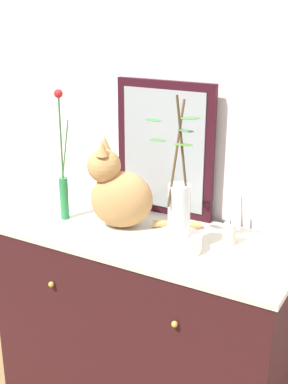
{
  "coord_description": "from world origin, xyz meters",
  "views": [
    {
      "loc": [
        0.96,
        -1.67,
        1.71
      ],
      "look_at": [
        0.0,
        0.0,
        1.01
      ],
      "focal_mm": 48.35,
      "sensor_mm": 36.0,
      "label": 1
    }
  ],
  "objects_px": {
    "vase_slim_green": "(63,180)",
    "candle_pillar": "(230,234)",
    "mirror_leaning": "(164,149)",
    "bowl_porcelain": "(178,242)",
    "sideboard": "(144,321)",
    "vase_glass_clear": "(179,204)",
    "cat_sitting": "(119,192)"
  },
  "relations": [
    {
      "from": "mirror_leaning",
      "to": "bowl_porcelain",
      "type": "distance_m",
      "value": 0.46
    },
    {
      "from": "sideboard",
      "to": "cat_sitting",
      "type": "height_order",
      "value": "cat_sitting"
    },
    {
      "from": "vase_slim_green",
      "to": "candle_pillar",
      "type": "bearing_deg",
      "value": 8.77
    },
    {
      "from": "cat_sitting",
      "to": "vase_slim_green",
      "type": "bearing_deg",
      "value": -170.26
    },
    {
      "from": "vase_slim_green",
      "to": "candle_pillar",
      "type": "height_order",
      "value": "vase_slim_green"
    },
    {
      "from": "sideboard",
      "to": "cat_sitting",
      "type": "bearing_deg",
      "value": 175.02
    },
    {
      "from": "mirror_leaning",
      "to": "vase_slim_green",
      "type": "xyz_separation_m",
      "value": [
        -0.34,
        -0.27,
        -0.12
      ]
    },
    {
      "from": "cat_sitting",
      "to": "bowl_porcelain",
      "type": "height_order",
      "value": "cat_sitting"
    },
    {
      "from": "mirror_leaning",
      "to": "vase_glass_clear",
      "type": "relative_size",
      "value": 1.11
    },
    {
      "from": "sideboard",
      "to": "vase_glass_clear",
      "type": "xyz_separation_m",
      "value": [
        0.19,
        -0.07,
        0.6
      ]
    },
    {
      "from": "sideboard",
      "to": "candle_pillar",
      "type": "bearing_deg",
      "value": 13.03
    },
    {
      "from": "candle_pillar",
      "to": "mirror_leaning",
      "type": "bearing_deg",
      "value": 156.82
    },
    {
      "from": "mirror_leaning",
      "to": "bowl_porcelain",
      "type": "bearing_deg",
      "value": -53.8
    },
    {
      "from": "candle_pillar",
      "to": "vase_slim_green",
      "type": "bearing_deg",
      "value": -171.23
    },
    {
      "from": "cat_sitting",
      "to": "sideboard",
      "type": "bearing_deg",
      "value": -4.98
    },
    {
      "from": "cat_sitting",
      "to": "vase_slim_green",
      "type": "relative_size",
      "value": 0.81
    },
    {
      "from": "vase_slim_green",
      "to": "mirror_leaning",
      "type": "bearing_deg",
      "value": 38.23
    },
    {
      "from": "vase_slim_green",
      "to": "bowl_porcelain",
      "type": "relative_size",
      "value": 3.12
    },
    {
      "from": "cat_sitting",
      "to": "candle_pillar",
      "type": "bearing_deg",
      "value": 8.25
    },
    {
      "from": "cat_sitting",
      "to": "candle_pillar",
      "type": "relative_size",
      "value": 4.69
    },
    {
      "from": "cat_sitting",
      "to": "vase_glass_clear",
      "type": "relative_size",
      "value": 0.86
    },
    {
      "from": "sideboard",
      "to": "vase_slim_green",
      "type": "bearing_deg",
      "value": -175.11
    },
    {
      "from": "mirror_leaning",
      "to": "candle_pillar",
      "type": "bearing_deg",
      "value": -23.18
    },
    {
      "from": "mirror_leaning",
      "to": "candle_pillar",
      "type": "distance_m",
      "value": 0.48
    },
    {
      "from": "vase_slim_green",
      "to": "bowl_porcelain",
      "type": "bearing_deg",
      "value": -3.42
    },
    {
      "from": "bowl_porcelain",
      "to": "vase_glass_clear",
      "type": "distance_m",
      "value": 0.15
    },
    {
      "from": "vase_glass_clear",
      "to": "mirror_leaning",
      "type": "bearing_deg",
      "value": 125.97
    },
    {
      "from": "mirror_leaning",
      "to": "cat_sitting",
      "type": "bearing_deg",
      "value": -111.81
    },
    {
      "from": "bowl_porcelain",
      "to": "mirror_leaning",
      "type": "bearing_deg",
      "value": 126.2
    },
    {
      "from": "vase_glass_clear",
      "to": "candle_pillar",
      "type": "xyz_separation_m",
      "value": [
        0.15,
        0.15,
        -0.14
      ]
    },
    {
      "from": "sideboard",
      "to": "candle_pillar",
      "type": "height_order",
      "value": "candle_pillar"
    },
    {
      "from": "mirror_leaning",
      "to": "candle_pillar",
      "type": "xyz_separation_m",
      "value": [
        0.37,
        -0.16,
        -0.25
      ]
    }
  ]
}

